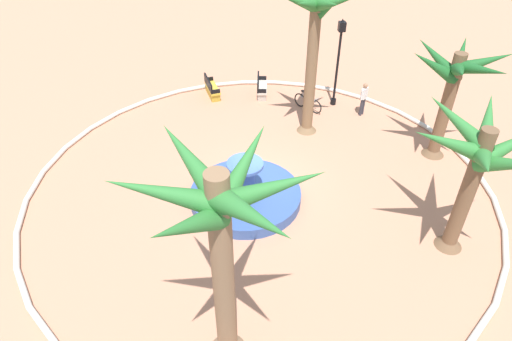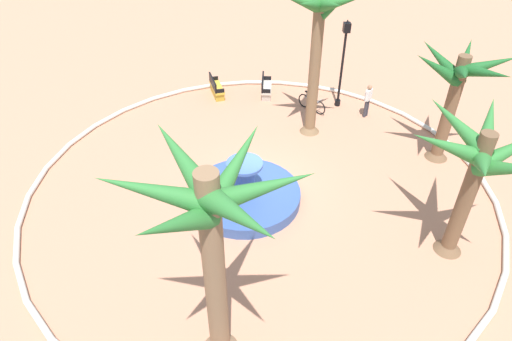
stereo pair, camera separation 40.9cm
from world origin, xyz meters
name	(u,v)px [view 1 (the left image)]	position (x,y,z in m)	size (l,w,h in m)	color
ground_plane	(260,186)	(0.00, 0.00, 0.00)	(80.00, 80.00, 0.00)	tan
plaza_curb	(260,185)	(0.00, 0.00, 0.10)	(18.25, 18.25, 0.20)	silver
fountain	(246,195)	(0.66, 0.77, 0.28)	(4.23, 4.23, 1.79)	#38569E
palm_tree_near_fountain	(454,81)	(-7.78, -1.40, 3.52)	(4.04, 3.85, 4.94)	brown
palm_tree_by_curb	(315,29)	(-2.66, -3.91, 4.89)	(3.52, 3.54, 6.63)	brown
palm_tree_mid_plaza	(478,160)	(-6.07, 3.79, 3.62)	(4.46, 4.35, 4.97)	brown
palm_tree_far_side	(220,231)	(1.67, 6.94, 4.62)	(4.49, 4.18, 6.44)	#8E6B4C
bench_east	(212,90)	(1.69, -7.84, 0.35)	(0.82, 1.67, 1.00)	gold
bench_west	(262,89)	(-0.93, -7.66, 0.35)	(0.69, 1.65, 1.00)	beige
lamppost	(338,57)	(-4.49, -6.27, 2.60)	(0.32, 0.32, 4.44)	black
bicycle_red_frame	(308,103)	(-3.06, -5.85, 0.38)	(1.16, 1.35, 0.94)	black
person_cyclist_helmet	(364,98)	(-5.63, -5.09, 0.95)	(0.41, 0.39, 1.69)	#33333D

